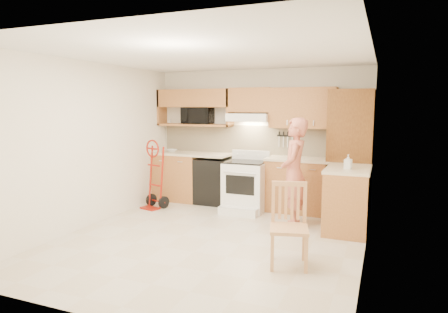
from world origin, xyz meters
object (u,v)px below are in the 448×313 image
Objects in this scene: microwave at (198,116)px; person at (294,173)px; dining_chair at (289,226)px; hand_truck at (153,178)px; range at (245,182)px.

microwave is 0.35× the size of person.
dining_chair is (0.28, -1.53, -0.35)m from person.
hand_truck is 1.17× the size of dining_chair.
hand_truck is at bearing -99.91° from person.
range is 1.64m from hand_truck.
microwave is at bearing 118.33° from dining_chair.
range is at bearing -25.74° from microwave.
range is at bearing 30.40° from hand_truck.
hand_truck reaches higher than range.
range is 1.17m from person.
microwave reaches higher than person.
person is at bearing -29.29° from range.
microwave is 1.49m from hand_truck.
microwave is at bearing 78.53° from hand_truck.
range is at bearing 106.65° from dining_chair.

